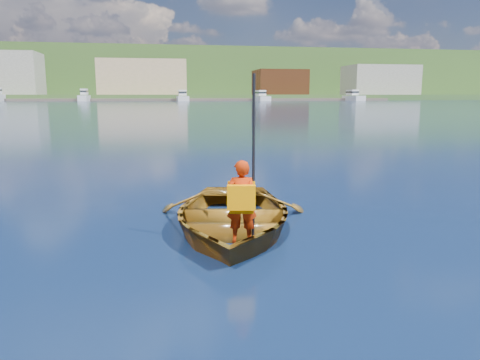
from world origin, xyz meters
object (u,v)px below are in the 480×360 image
rowboat (231,216)px  dock (154,100)px  marina_yachts (137,97)px  child_paddler (242,200)px

rowboat → dock: (-1.27, 148.69, 0.19)m
rowboat → dock: bearing=90.5°
marina_yachts → dock: bearing=42.8°
rowboat → marina_yachts: marina_yachts is taller
dock → child_paddler: bearing=-89.5°
child_paddler → marina_yachts: size_ratio=0.01×
marina_yachts → child_paddler: bearing=-87.5°
child_paddler → rowboat: bearing=89.1°
rowboat → marina_yachts: bearing=92.5°
rowboat → marina_yachts: 144.16m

